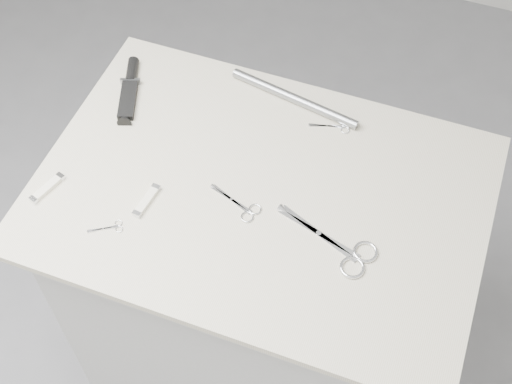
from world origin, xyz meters
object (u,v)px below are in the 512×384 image
(sheathed_knife, at_px, (130,87))
(plinth, at_px, (260,290))
(pocket_knife_a, at_px, (147,201))
(embroidery_scissors_b, at_px, (336,127))
(embroidery_scissors_a, at_px, (243,207))
(pocket_knife_b, at_px, (47,188))
(large_shears, at_px, (344,250))
(tiny_scissors, at_px, (110,228))
(metal_rail, at_px, (294,98))

(sheathed_knife, bearing_deg, plinth, -133.73)
(sheathed_knife, distance_m, pocket_knife_a, 0.35)
(embroidery_scissors_b, bearing_deg, sheathed_knife, 170.13)
(embroidery_scissors_a, distance_m, pocket_knife_b, 0.44)
(large_shears, relative_size, pocket_knife_b, 2.49)
(plinth, height_order, pocket_knife_a, pocket_knife_a)
(large_shears, bearing_deg, tiny_scissors, -147.35)
(large_shears, distance_m, embroidery_scissors_b, 0.34)
(embroidery_scissors_b, height_order, pocket_knife_b, pocket_knife_b)
(embroidery_scissors_b, distance_m, metal_rail, 0.13)
(embroidery_scissors_b, distance_m, tiny_scissors, 0.58)
(sheathed_knife, bearing_deg, embroidery_scissors_a, -141.30)
(sheathed_knife, bearing_deg, tiny_scissors, -179.79)
(plinth, distance_m, pocket_knife_b, 0.67)
(pocket_knife_a, relative_size, pocket_knife_b, 0.98)
(plinth, relative_size, metal_rail, 2.63)
(embroidery_scissors_b, xyz_separation_m, pocket_knife_a, (-0.33, -0.36, 0.00))
(embroidery_scissors_b, relative_size, pocket_knife_b, 1.04)
(pocket_knife_b, bearing_deg, large_shears, -66.25)
(embroidery_scissors_a, height_order, pocket_knife_b, pocket_knife_b)
(large_shears, bearing_deg, pocket_knife_a, -157.16)
(embroidery_scissors_a, relative_size, sheathed_knife, 0.66)
(embroidery_scissors_a, height_order, tiny_scissors, same)
(metal_rail, bearing_deg, large_shears, -57.42)
(plinth, relative_size, tiny_scissors, 12.51)
(tiny_scissors, bearing_deg, sheathed_knife, 78.14)
(pocket_knife_b, bearing_deg, pocket_knife_a, -61.18)
(plinth, bearing_deg, sheathed_knife, 156.26)
(plinth, bearing_deg, metal_rail, 93.44)
(embroidery_scissors_a, xyz_separation_m, metal_rail, (0.00, 0.34, 0.01))
(embroidery_scissors_a, bearing_deg, tiny_scissors, -129.45)
(pocket_knife_b, bearing_deg, tiny_scissors, -86.42)
(plinth, distance_m, metal_rail, 0.56)
(large_shears, xyz_separation_m, pocket_knife_a, (-0.44, -0.03, 0.00))
(embroidery_scissors_b, xyz_separation_m, sheathed_knife, (-0.52, -0.06, 0.01))
(pocket_knife_a, distance_m, metal_rail, 0.45)
(pocket_knife_a, bearing_deg, embroidery_scissors_b, -36.44)
(large_shears, height_order, sheathed_knife, sheathed_knife)
(large_shears, xyz_separation_m, embroidery_scissors_a, (-0.24, 0.03, -0.00))
(embroidery_scissors_a, bearing_deg, plinth, 88.46)
(embroidery_scissors_a, relative_size, pocket_knife_b, 1.37)
(embroidery_scissors_b, bearing_deg, tiny_scissors, -146.43)
(embroidery_scissors_b, height_order, pocket_knife_a, pocket_knife_a)
(pocket_knife_a, xyz_separation_m, pocket_knife_b, (-0.22, -0.05, 0.00))
(embroidery_scissors_b, distance_m, pocket_knife_a, 0.48)
(tiny_scissors, relative_size, sheathed_knife, 0.37)
(large_shears, xyz_separation_m, pocket_knife_b, (-0.67, -0.08, 0.00))
(embroidery_scissors_b, height_order, tiny_scissors, same)
(large_shears, height_order, metal_rail, metal_rail)
(embroidery_scissors_a, bearing_deg, embroidery_scissors_b, 86.77)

